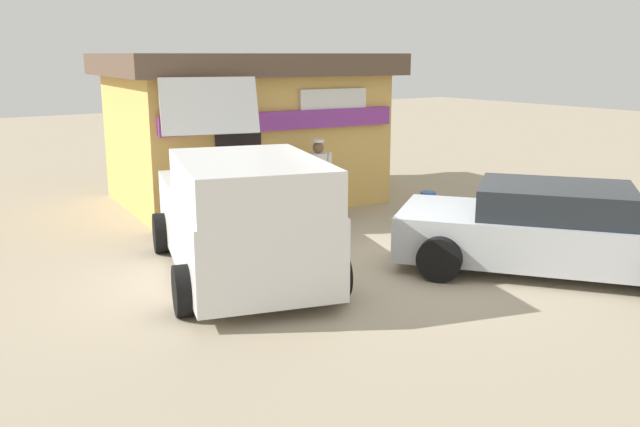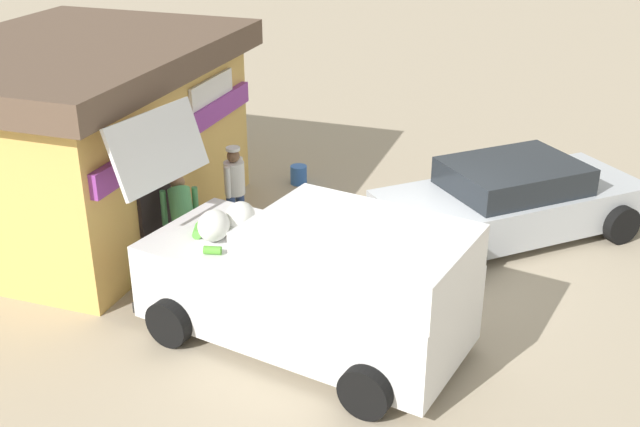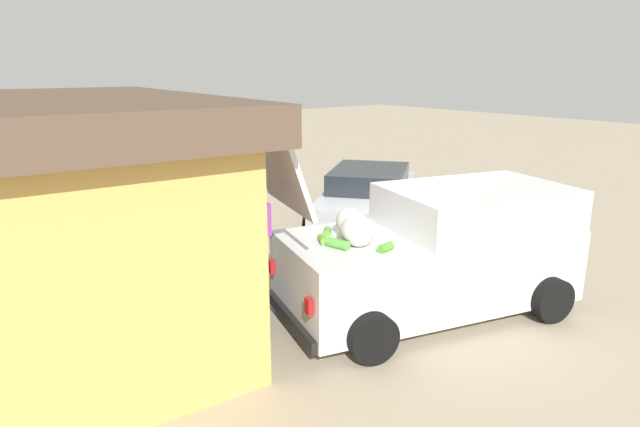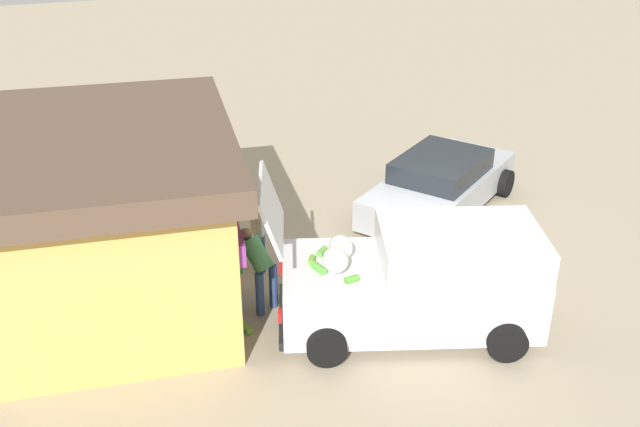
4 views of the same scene
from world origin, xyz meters
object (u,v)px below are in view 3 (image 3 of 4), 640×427
(delivery_van, at_px, (437,251))
(unloaded_banana_pile, at_px, (215,335))
(paint_bucket, at_px, (180,236))
(storefront_bar, at_px, (39,221))
(vendor_standing, at_px, (221,234))
(customer_bending, at_px, (246,262))
(parked_sedan, at_px, (369,198))

(delivery_van, distance_m, unloaded_banana_pile, 3.37)
(delivery_van, height_order, paint_bucket, delivery_van)
(delivery_van, relative_size, paint_bucket, 13.30)
(storefront_bar, relative_size, delivery_van, 1.24)
(delivery_van, bearing_deg, storefront_bar, 61.20)
(vendor_standing, relative_size, customer_bending, 1.07)
(vendor_standing, height_order, customer_bending, vendor_standing)
(paint_bucket, bearing_deg, storefront_bar, 131.22)
(parked_sedan, bearing_deg, unloaded_banana_pile, 118.24)
(storefront_bar, xyz_separation_m, parked_sedan, (1.33, -7.05, -1.01))
(unloaded_banana_pile, bearing_deg, delivery_van, -106.07)
(customer_bending, xyz_separation_m, paint_bucket, (3.82, -0.74, -0.71))
(storefront_bar, bearing_deg, customer_bending, -117.35)
(customer_bending, bearing_deg, storefront_bar, 62.65)
(customer_bending, height_order, unloaded_banana_pile, customer_bending)
(delivery_van, relative_size, customer_bending, 3.29)
(vendor_standing, bearing_deg, storefront_bar, 93.44)
(vendor_standing, xyz_separation_m, customer_bending, (-1.33, 0.35, -0.01))
(vendor_standing, height_order, unloaded_banana_pile, vendor_standing)
(storefront_bar, bearing_deg, unloaded_banana_pile, -137.83)
(paint_bucket, bearing_deg, vendor_standing, 171.09)
(customer_bending, bearing_deg, delivery_van, -120.14)
(paint_bucket, bearing_deg, delivery_van, -162.42)
(parked_sedan, relative_size, customer_bending, 3.14)
(storefront_bar, height_order, paint_bucket, storefront_bar)
(customer_bending, relative_size, unloaded_banana_pile, 1.53)
(unloaded_banana_pile, bearing_deg, customer_bending, -58.42)
(storefront_bar, bearing_deg, vendor_standing, -86.56)
(customer_bending, distance_m, paint_bucket, 3.96)
(parked_sedan, xyz_separation_m, paint_bucket, (1.32, 4.03, -0.43))
(parked_sedan, relative_size, paint_bucket, 12.69)
(parked_sedan, bearing_deg, customer_bending, 117.67)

